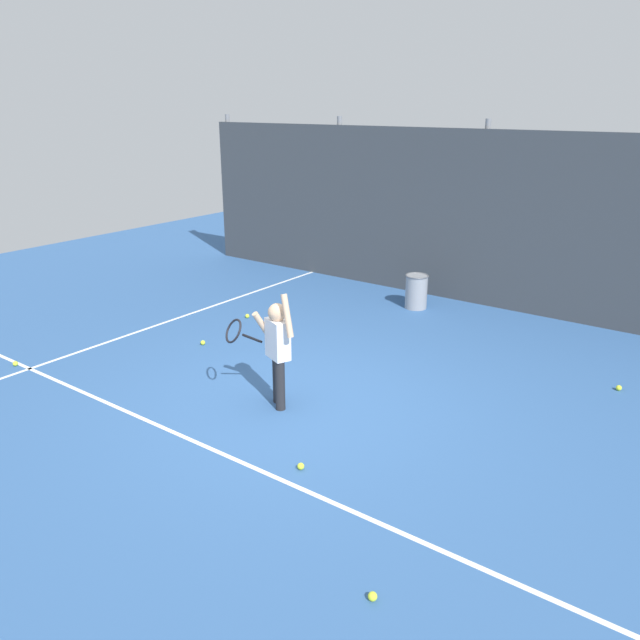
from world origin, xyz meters
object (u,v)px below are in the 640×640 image
(tennis_ball_1, at_px, (203,343))
(tennis_ball_3, at_px, (247,316))
(ball_hopper, at_px, (416,291))
(tennis_ball_2, at_px, (373,596))
(tennis_ball_0, at_px, (301,466))
(tennis_ball_4, at_px, (619,388))
(tennis_ball_5, at_px, (15,364))
(tennis_player, at_px, (276,345))

(tennis_ball_1, relative_size, tennis_ball_3, 1.00)
(ball_hopper, distance_m, tennis_ball_1, 3.65)
(tennis_ball_3, bearing_deg, tennis_ball_2, -39.19)
(ball_hopper, bearing_deg, tennis_ball_2, -64.17)
(ball_hopper, height_order, tennis_ball_2, ball_hopper)
(tennis_ball_0, bearing_deg, tennis_ball_4, 60.97)
(tennis_ball_1, height_order, tennis_ball_3, same)
(tennis_ball_4, bearing_deg, tennis_ball_1, -159.29)
(tennis_ball_5, bearing_deg, tennis_ball_1, 54.50)
(tennis_ball_3, relative_size, tennis_ball_5, 1.00)
(tennis_player, relative_size, tennis_ball_0, 20.46)
(tennis_ball_2, relative_size, tennis_ball_5, 1.00)
(tennis_ball_5, bearing_deg, tennis_ball_3, 70.80)
(tennis_ball_4, relative_size, tennis_ball_5, 1.00)
(tennis_ball_0, bearing_deg, tennis_ball_2, -35.06)
(tennis_player, bearing_deg, ball_hopper, 119.04)
(tennis_ball_5, bearing_deg, tennis_ball_0, 3.85)
(tennis_player, relative_size, tennis_ball_1, 20.46)
(tennis_ball_4, xyz_separation_m, tennis_ball_5, (-6.45, -3.87, 0.00))
(ball_hopper, relative_size, tennis_ball_1, 8.52)
(tennis_ball_2, xyz_separation_m, tennis_ball_4, (0.58, 4.56, 0.00))
(tennis_ball_3, bearing_deg, tennis_ball_0, -40.79)
(tennis_ball_0, height_order, tennis_ball_3, same)
(tennis_ball_5, bearing_deg, ball_hopper, 60.22)
(tennis_ball_1, bearing_deg, tennis_ball_4, 20.71)
(ball_hopper, distance_m, tennis_ball_5, 6.04)
(tennis_ball_5, bearing_deg, tennis_ball_2, -6.64)
(tennis_player, distance_m, ball_hopper, 4.12)
(tennis_player, relative_size, tennis_ball_4, 20.46)
(tennis_player, bearing_deg, tennis_ball_1, -178.44)
(tennis_ball_3, bearing_deg, tennis_ball_1, -76.74)
(tennis_ball_1, bearing_deg, tennis_player, -21.24)
(tennis_ball_0, relative_size, tennis_ball_4, 1.00)
(tennis_ball_1, distance_m, tennis_ball_3, 1.26)
(ball_hopper, xyz_separation_m, tennis_ball_3, (-1.89, -2.05, -0.26))
(tennis_ball_3, bearing_deg, tennis_ball_4, 7.26)
(ball_hopper, bearing_deg, tennis_ball_3, -132.67)
(ball_hopper, xyz_separation_m, tennis_ball_4, (3.45, -1.37, -0.26))
(tennis_ball_0, bearing_deg, tennis_player, 139.52)
(tennis_ball_1, bearing_deg, ball_hopper, 64.00)
(tennis_ball_3, distance_m, tennis_ball_4, 5.38)
(tennis_ball_5, bearing_deg, tennis_ball_4, 30.99)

